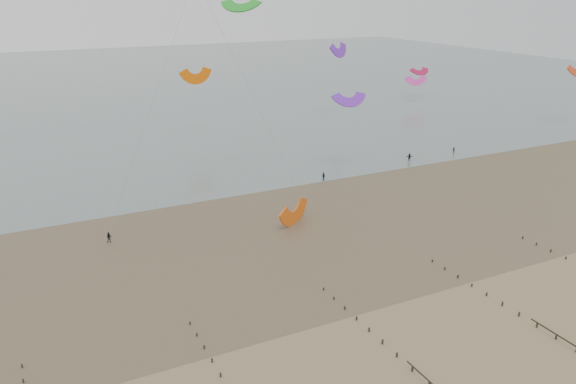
% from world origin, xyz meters
% --- Properties ---
extents(ground, '(500.00, 500.00, 0.00)m').
position_xyz_m(ground, '(0.00, 0.00, 0.00)').
color(ground, brown).
rests_on(ground, ground).
extents(sea_and_shore, '(500.00, 665.00, 0.03)m').
position_xyz_m(sea_and_shore, '(-4.08, 34.40, 0.01)').
color(sea_and_shore, '#475654').
rests_on(sea_and_shore, ground).
extents(kitesurfers, '(103.96, 19.17, 1.74)m').
position_xyz_m(kitesurfers, '(23.34, 47.85, 0.85)').
color(kitesurfers, black).
rests_on(kitesurfers, ground).
extents(grounded_kite, '(9.47, 9.00, 4.12)m').
position_xyz_m(grounded_kite, '(10.65, 33.51, 0.00)').
color(grounded_kite, '#DB560D').
rests_on(grounded_kite, ground).
extents(kites_airborne, '(228.20, 108.12, 37.79)m').
position_xyz_m(kites_airborne, '(-6.86, 86.53, 20.50)').
color(kites_airborne, '#EC5F04').
rests_on(kites_airborne, ground).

